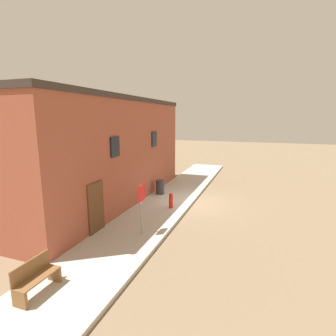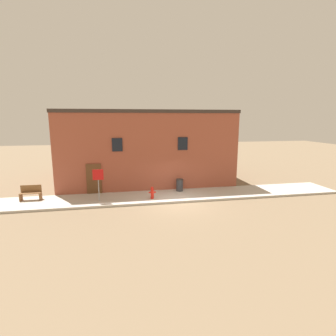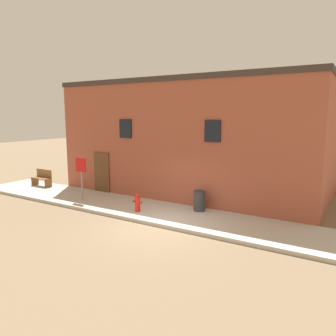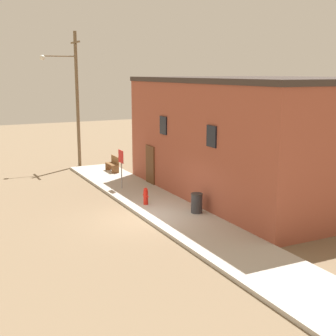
{
  "view_description": "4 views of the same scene",
  "coord_description": "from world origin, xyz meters",
  "px_view_note": "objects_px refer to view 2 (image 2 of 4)",
  "views": [
    {
      "loc": [
        -13.8,
        -3.38,
        4.74
      ],
      "look_at": [
        -0.41,
        1.39,
        2.0
      ],
      "focal_mm": 28.0,
      "sensor_mm": 36.0,
      "label": 1
    },
    {
      "loc": [
        -3.56,
        -15.23,
        5.21
      ],
      "look_at": [
        -0.41,
        1.39,
        2.0
      ],
      "focal_mm": 28.0,
      "sensor_mm": 36.0,
      "label": 2
    },
    {
      "loc": [
        6.4,
        -9.72,
        4.13
      ],
      "look_at": [
        -0.41,
        1.39,
        2.0
      ],
      "focal_mm": 35.0,
      "sensor_mm": 36.0,
      "label": 3
    },
    {
      "loc": [
        17.28,
        -7.46,
        6.05
      ],
      "look_at": [
        -0.41,
        1.39,
        2.0
      ],
      "focal_mm": 50.0,
      "sensor_mm": 36.0,
      "label": 4
    }
  ],
  "objects_px": {
    "fire_hydrant": "(152,193)",
    "bench": "(31,193)",
    "stop_sign": "(98,179)",
    "trash_bin": "(180,185)"
  },
  "relations": [
    {
      "from": "stop_sign",
      "to": "trash_bin",
      "type": "bearing_deg",
      "value": 13.81
    },
    {
      "from": "trash_bin",
      "to": "stop_sign",
      "type": "bearing_deg",
      "value": -166.19
    },
    {
      "from": "trash_bin",
      "to": "fire_hydrant",
      "type": "bearing_deg",
      "value": -146.04
    },
    {
      "from": "fire_hydrant",
      "to": "bench",
      "type": "xyz_separation_m",
      "value": [
        -7.56,
        1.18,
        0.04
      ]
    },
    {
      "from": "fire_hydrant",
      "to": "stop_sign",
      "type": "distance_m",
      "value": 3.46
    },
    {
      "from": "fire_hydrant",
      "to": "trash_bin",
      "type": "relative_size",
      "value": 0.92
    },
    {
      "from": "bench",
      "to": "trash_bin",
      "type": "bearing_deg",
      "value": 1.57
    },
    {
      "from": "fire_hydrant",
      "to": "trash_bin",
      "type": "distance_m",
      "value": 2.58
    },
    {
      "from": "bench",
      "to": "trash_bin",
      "type": "xyz_separation_m",
      "value": [
        9.7,
        0.27,
        -0.0
      ]
    },
    {
      "from": "stop_sign",
      "to": "bench",
      "type": "xyz_separation_m",
      "value": [
        -4.25,
        1.07,
        -0.97
      ]
    }
  ]
}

